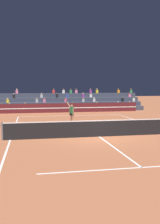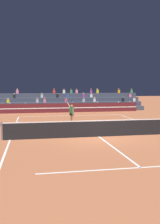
# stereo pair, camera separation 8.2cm
# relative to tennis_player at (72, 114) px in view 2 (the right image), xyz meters

# --- Properties ---
(ground_plane) EXTENTS (120.00, 120.00, 0.00)m
(ground_plane) POSITION_rel_tennis_player_xyz_m (1.00, -4.86, -0.98)
(ground_plane) COLOR #AD603D
(court_lines) EXTENTS (11.10, 23.90, 0.01)m
(court_lines) POSITION_rel_tennis_player_xyz_m (1.00, -4.86, -0.98)
(court_lines) COLOR white
(court_lines) RESTS_ON ground
(tennis_net) EXTENTS (12.00, 0.10, 1.10)m
(tennis_net) POSITION_rel_tennis_player_xyz_m (1.00, -4.86, -0.44)
(tennis_net) COLOR slate
(tennis_net) RESTS_ON ground
(sponsor_banner_wall) EXTENTS (18.00, 0.26, 1.10)m
(sponsor_banner_wall) POSITION_rel_tennis_player_xyz_m (1.00, 10.63, -0.43)
(sponsor_banner_wall) COLOR #51191E
(sponsor_banner_wall) RESTS_ON ground
(bleacher_stand) EXTENTS (20.95, 3.80, 2.83)m
(bleacher_stand) POSITION_rel_tennis_player_xyz_m (1.02, 13.79, -0.15)
(bleacher_stand) COLOR #383D4C
(bleacher_stand) RESTS_ON ground
(tennis_player) EXTENTS (0.62, 1.26, 2.28)m
(tennis_player) POSITION_rel_tennis_player_xyz_m (0.00, 0.00, 0.00)
(tennis_player) COLOR #9E7051
(tennis_player) RESTS_ON ground
(tennis_ball) EXTENTS (0.07, 0.07, 0.07)m
(tennis_ball) POSITION_rel_tennis_player_xyz_m (4.66, -2.12, -0.95)
(tennis_ball) COLOR #C6DB33
(tennis_ball) RESTS_ON ground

